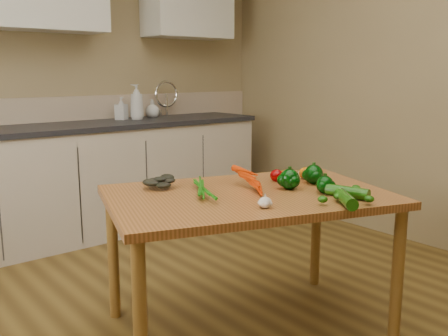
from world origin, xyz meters
name	(u,v)px	position (x,y,z in m)	size (l,w,h in m)	color
room	(243,83)	(0.00, 0.17, 1.25)	(4.04, 5.04, 2.64)	brown
counter_run	(99,177)	(0.21, 2.19, 0.46)	(2.84, 0.64, 1.14)	#C1B3A0
table	(248,209)	(0.09, 0.24, 0.64)	(1.55, 1.24, 0.72)	#A4622F
soap_bottle_a	(137,102)	(0.61, 2.24, 1.05)	(0.11, 0.12, 0.30)	silver
soap_bottle_b	(121,108)	(0.49, 2.30, 1.00)	(0.09, 0.09, 0.19)	silver
soap_bottle_c	(152,109)	(0.80, 2.32, 0.98)	(0.12, 0.12, 0.16)	silver
carrot_bunch	(236,184)	(0.07, 0.31, 0.75)	(0.25, 0.19, 0.07)	red
leafy_greens	(162,180)	(-0.20, 0.57, 0.77)	(0.19, 0.17, 0.10)	black
garlic_bulb	(265,203)	(-0.04, -0.01, 0.74)	(0.06, 0.06, 0.05)	silver
pepper_a	(289,179)	(0.31, 0.17, 0.77)	(0.10, 0.10, 0.10)	black
pepper_b	(314,174)	(0.50, 0.18, 0.77)	(0.10, 0.10, 0.10)	black
pepper_c	(325,185)	(0.38, 0.00, 0.76)	(0.08, 0.08, 0.08)	black
tomato_a	(277,175)	(0.38, 0.33, 0.75)	(0.07, 0.07, 0.07)	#810203
tomato_b	(286,176)	(0.42, 0.30, 0.75)	(0.07, 0.07, 0.07)	#CF6205
tomato_c	(305,173)	(0.55, 0.28, 0.75)	(0.07, 0.07, 0.07)	#CF6205
zucchini_a	(347,192)	(0.39, -0.13, 0.75)	(0.06, 0.06, 0.20)	#114307
zucchini_b	(346,199)	(0.27, -0.20, 0.75)	(0.06, 0.06, 0.21)	#114307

